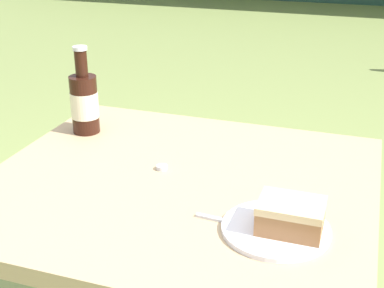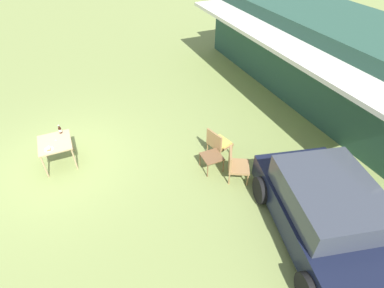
# 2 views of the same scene
# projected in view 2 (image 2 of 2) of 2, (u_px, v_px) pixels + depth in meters

# --- Properties ---
(ground_plane) EXTENTS (60.00, 60.00, 0.00)m
(ground_plane) POSITION_uv_depth(u_px,v_px,m) (62.00, 163.00, 8.20)
(ground_plane) COLOR olive
(cabin_building) EXTENTS (10.36, 4.71, 2.69)m
(cabin_building) POSITION_uv_depth(u_px,v_px,m) (326.00, 55.00, 10.57)
(cabin_building) COLOR #284C3D
(cabin_building) RESTS_ON ground_plane
(parked_car) EXTENTS (4.15, 2.78, 1.35)m
(parked_car) POSITION_uv_depth(u_px,v_px,m) (328.00, 214.00, 6.07)
(parked_car) COLOR black
(parked_car) RESTS_ON ground_plane
(wicker_chair_cushioned) EXTENTS (0.67, 0.64, 0.85)m
(wicker_chair_cushioned) POSITION_uv_depth(u_px,v_px,m) (218.00, 142.00, 8.17)
(wicker_chair_cushioned) COLOR #9E7547
(wicker_chair_cushioned) RESTS_ON ground_plane
(wicker_chair_plain) EXTENTS (0.74, 0.72, 0.85)m
(wicker_chair_plain) POSITION_uv_depth(u_px,v_px,m) (235.00, 164.00, 7.48)
(wicker_chair_plain) COLOR #9E7547
(wicker_chair_plain) RESTS_ON ground_plane
(garden_side_table) EXTENTS (0.52, 0.51, 0.44)m
(garden_side_table) POSITION_uv_depth(u_px,v_px,m) (212.00, 158.00, 7.79)
(garden_side_table) COLOR brown
(garden_side_table) RESTS_ON ground_plane
(patio_table) EXTENTS (0.90, 0.81, 0.74)m
(patio_table) POSITION_uv_depth(u_px,v_px,m) (55.00, 144.00, 7.78)
(patio_table) COLOR tan
(patio_table) RESTS_ON ground_plane
(cake_on_plate) EXTENTS (0.22, 0.22, 0.07)m
(cake_on_plate) POSITION_uv_depth(u_px,v_px,m) (49.00, 149.00, 7.48)
(cake_on_plate) COLOR white
(cake_on_plate) RESTS_ON patio_table
(cola_bottle_near) EXTENTS (0.08, 0.08, 0.25)m
(cola_bottle_near) POSITION_uv_depth(u_px,v_px,m) (60.00, 130.00, 7.99)
(cola_bottle_near) COLOR black
(cola_bottle_near) RESTS_ON patio_table
(fork) EXTENTS (0.19, 0.02, 0.01)m
(fork) POSITION_uv_depth(u_px,v_px,m) (49.00, 148.00, 7.55)
(fork) COLOR silver
(fork) RESTS_ON patio_table
(loose_bottle_cap) EXTENTS (0.03, 0.03, 0.01)m
(loose_bottle_cap) POSITION_uv_depth(u_px,v_px,m) (56.00, 140.00, 7.79)
(loose_bottle_cap) COLOR silver
(loose_bottle_cap) RESTS_ON patio_table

